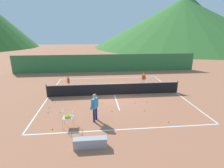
{
  "coord_description": "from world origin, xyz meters",
  "views": [
    {
      "loc": [
        -1.58,
        -13.47,
        5.03
      ],
      "look_at": [
        -0.24,
        -0.39,
        1.05
      ],
      "focal_mm": 27.93,
      "sensor_mm": 36.0,
      "label": 1
    }
  ],
  "objects": [
    {
      "name": "line_baseline_far",
      "position": [
        0.0,
        5.47,
        0.0
      ],
      "size": [
        10.64,
        0.08,
        0.01
      ],
      "primitive_type": "cube",
      "color": "white",
      "rests_on": "ground"
    },
    {
      "name": "tennis_ball_6",
      "position": [
        -4.77,
        -2.14,
        0.03
      ],
      "size": [
        0.07,
        0.07,
        0.07
      ],
      "primitive_type": "sphere",
      "color": "yellow",
      "rests_on": "ground"
    },
    {
      "name": "instructor",
      "position": [
        -1.63,
        -4.23,
        1.0
      ],
      "size": [
        0.51,
        0.83,
        1.67
      ],
      "color": "#191E4C",
      "rests_on": "ground"
    },
    {
      "name": "tennis_ball_1",
      "position": [
        1.61,
        -3.24,
        0.03
      ],
      "size": [
        0.07,
        0.07,
        0.07
      ],
      "primitive_type": "sphere",
      "color": "yellow",
      "rests_on": "ground"
    },
    {
      "name": "hill_2",
      "position": [
        27.13,
        43.93,
        7.6
      ],
      "size": [
        56.73,
        56.73,
        15.19
      ],
      "primitive_type": "cone",
      "color": "#38702D",
      "rests_on": "ground"
    },
    {
      "name": "courtside_bench",
      "position": [
        -1.87,
        -6.68,
        0.23
      ],
      "size": [
        1.5,
        0.36,
        0.46
      ],
      "primitive_type": "cube",
      "color": "#99999E",
      "rests_on": "ground"
    },
    {
      "name": "tennis_net",
      "position": [
        0.0,
        0.0,
        0.5
      ],
      "size": [
        10.85,
        0.08,
        1.05
      ],
      "color": "#333338",
      "rests_on": "ground"
    },
    {
      "name": "tennis_ball_9",
      "position": [
        -1.13,
        -1.75,
        0.03
      ],
      "size": [
        0.07,
        0.07,
        0.07
      ],
      "primitive_type": "sphere",
      "color": "yellow",
      "rests_on": "ground"
    },
    {
      "name": "student_0",
      "position": [
        -3.96,
        1.89,
        0.74
      ],
      "size": [
        0.32,
        0.51,
        1.23
      ],
      "color": "silver",
      "rests_on": "ground"
    },
    {
      "name": "tennis_ball_5",
      "position": [
        -4.66,
        -2.85,
        0.03
      ],
      "size": [
        0.07,
        0.07,
        0.07
      ],
      "primitive_type": "sphere",
      "color": "yellow",
      "rests_on": "ground"
    },
    {
      "name": "tennis_ball_8",
      "position": [
        1.28,
        -1.94,
        0.03
      ],
      "size": [
        0.07,
        0.07,
        0.07
      ],
      "primitive_type": "sphere",
      "color": "yellow",
      "rests_on": "ground"
    },
    {
      "name": "tennis_ball_7",
      "position": [
        -3.93,
        -4.97,
        0.03
      ],
      "size": [
        0.07,
        0.07,
        0.07
      ],
      "primitive_type": "sphere",
      "color": "yellow",
      "rests_on": "ground"
    },
    {
      "name": "tennis_ball_11",
      "position": [
        -3.22,
        -1.27,
        0.03
      ],
      "size": [
        0.07,
        0.07,
        0.07
      ],
      "primitive_type": "sphere",
      "color": "yellow",
      "rests_on": "ground"
    },
    {
      "name": "ground_plane",
      "position": [
        0.0,
        0.0,
        0.0
      ],
      "size": [
        120.0,
        120.0,
        0.0
      ],
      "primitive_type": "plane",
      "color": "#A86647"
    },
    {
      "name": "student_1",
      "position": [
        3.12,
        2.36,
        0.74
      ],
      "size": [
        0.47,
        0.65,
        1.23
      ],
      "color": "silver",
      "rests_on": "ground"
    },
    {
      "name": "line_sideline_west",
      "position": [
        -5.32,
        0.0,
        0.0
      ],
      "size": [
        0.08,
        10.84,
        0.01
      ],
      "primitive_type": "cube",
      "color": "white",
      "rests_on": "ground"
    },
    {
      "name": "ball_cart",
      "position": [
        -3.11,
        -4.71,
        0.6
      ],
      "size": [
        0.58,
        0.58,
        0.9
      ],
      "color": "#B7B7BC",
      "rests_on": "ground"
    },
    {
      "name": "tennis_ball_4",
      "position": [
        -4.56,
        -1.14,
        0.03
      ],
      "size": [
        0.07,
        0.07,
        0.07
      ],
      "primitive_type": "sphere",
      "color": "yellow",
      "rests_on": "ground"
    },
    {
      "name": "tennis_ball_3",
      "position": [
        -0.53,
        -3.08,
        0.03
      ],
      "size": [
        0.07,
        0.07,
        0.07
      ],
      "primitive_type": "sphere",
      "color": "yellow",
      "rests_on": "ground"
    },
    {
      "name": "line_service_center",
      "position": [
        0.0,
        0.0,
        0.0
      ],
      "size": [
        0.08,
        6.07,
        0.01
      ],
      "primitive_type": "cube",
      "color": "white",
      "rests_on": "ground"
    },
    {
      "name": "line_sideline_east",
      "position": [
        5.32,
        0.0,
        0.0
      ],
      "size": [
        0.08,
        10.84,
        0.01
      ],
      "primitive_type": "cube",
      "color": "white",
      "rests_on": "ground"
    },
    {
      "name": "windscreen_fence",
      "position": [
        0.0,
        8.73,
        1.12
      ],
      "size": [
        23.4,
        0.08,
        2.24
      ],
      "primitive_type": "cube",
      "color": "#33753D",
      "rests_on": "ground"
    },
    {
      "name": "tennis_ball_10",
      "position": [
        -3.88,
        -2.95,
        0.03
      ],
      "size": [
        0.07,
        0.07,
        0.07
      ],
      "primitive_type": "sphere",
      "color": "yellow",
      "rests_on": "ground"
    },
    {
      "name": "tennis_ball_0",
      "position": [
        2.19,
        -1.79,
        0.03
      ],
      "size": [
        0.07,
        0.07,
        0.07
      ],
      "primitive_type": "sphere",
      "color": "yellow",
      "rests_on": "ground"
    },
    {
      "name": "tennis_ball_2",
      "position": [
        2.56,
        -4.84,
        0.03
      ],
      "size": [
        0.07,
        0.07,
        0.07
      ],
      "primitive_type": "sphere",
      "color": "yellow",
      "rests_on": "ground"
    },
    {
      "name": "line_baseline_near",
      "position": [
        0.0,
        -5.37,
        0.0
      ],
      "size": [
        10.64,
        0.08,
        0.01
      ],
      "primitive_type": "cube",
      "color": "white",
      "rests_on": "ground"
    },
    {
      "name": "hill_1",
      "position": [
        33.99,
        53.92,
        9.02
      ],
      "size": [
        40.22,
        40.22,
        18.03
      ],
      "primitive_type": "cone",
      "color": "#2D6628",
      "rests_on": "ground"
    }
  ]
}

